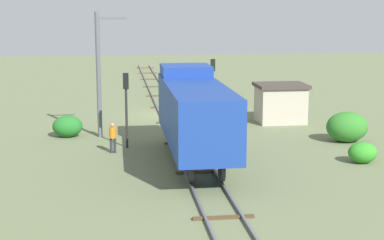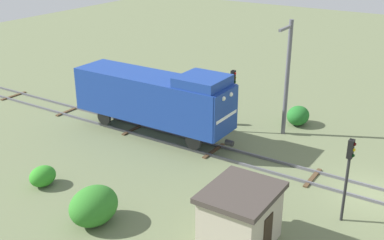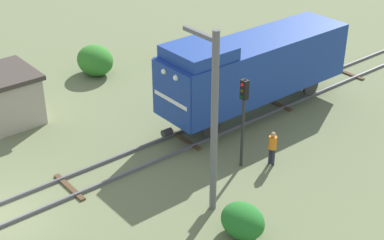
# 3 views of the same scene
# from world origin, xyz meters

# --- Properties ---
(locomotive) EXTENTS (2.90, 11.60, 4.60)m
(locomotive) POSITION_xyz_m (0.00, 14.14, 2.77)
(locomotive) COLOR navy
(locomotive) RESTS_ON railway_track
(traffic_signal_mid) EXTENTS (0.32, 0.34, 4.33)m
(traffic_signal_mid) POSITION_xyz_m (3.40, 10.21, 3.00)
(traffic_signal_mid) COLOR #262628
(traffic_signal_mid) RESTS_ON ground
(worker_by_signal) EXTENTS (0.38, 0.38, 1.70)m
(worker_by_signal) POSITION_xyz_m (4.20, 11.38, 1.00)
(worker_by_signal) COLOR #262B38
(worker_by_signal) RESTS_ON ground
(catenary_mast) EXTENTS (1.94, 0.28, 7.72)m
(catenary_mast) POSITION_xyz_m (4.94, 7.10, 4.11)
(catenary_mast) COLOR #595960
(catenary_mast) RESTS_ON ground
(relay_hut) EXTENTS (3.50, 2.90, 2.74)m
(relay_hut) POSITION_xyz_m (-7.50, 3.89, 1.39)
(relay_hut) COLOR #B2A893
(relay_hut) RESTS_ON ground
(bush_near) EXTENTS (2.52, 2.06, 1.83)m
(bush_near) POSITION_xyz_m (-9.77, 10.43, 0.92)
(bush_near) COLOR #2E7626
(bush_near) RESTS_ON ground
(bush_mid) EXTENTS (1.52, 1.25, 1.11)m
(bush_mid) POSITION_xyz_m (-8.67, 15.26, 0.55)
(bush_mid) COLOR #308B26
(bush_mid) RESTS_ON ground
(bush_far) EXTENTS (1.86, 1.52, 1.35)m
(bush_far) POSITION_xyz_m (7.02, 6.85, 0.68)
(bush_far) COLOR #216B26
(bush_far) RESTS_ON ground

